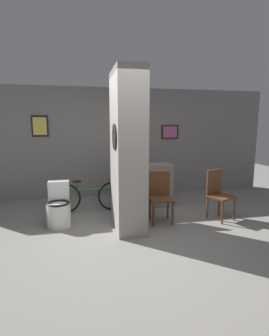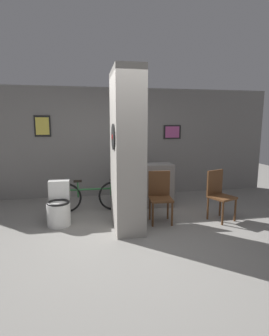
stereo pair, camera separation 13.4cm
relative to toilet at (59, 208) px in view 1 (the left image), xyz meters
name	(u,v)px [view 1 (the left image)]	position (x,y,z in m)	size (l,w,h in m)	color
ground_plane	(132,239)	(1.13, -0.83, -0.31)	(14.00, 14.00, 0.00)	gray
wall_back	(110,143)	(1.13, 1.80, 0.99)	(8.00, 0.09, 2.60)	gray
pillar_center	(128,151)	(1.16, -0.33, 0.99)	(0.49, 1.01, 2.60)	gray
counter_shelf	(141,185)	(1.64, 0.74, 0.15)	(1.31, 0.44, 0.91)	gray
toilet	(59,208)	(0.00, 0.00, 0.00)	(0.40, 0.56, 0.74)	white
chair_near_pillar	(160,194)	(1.78, -0.18, 0.19)	(0.42, 0.42, 0.91)	brown
chair_by_doorway	(218,192)	(2.87, -0.27, 0.19)	(0.51, 0.51, 0.91)	brown
bicycle	(90,196)	(0.55, 0.59, 0.01)	(1.54, 0.42, 0.65)	black
bottle_tall	(142,159)	(1.67, 0.82, 0.70)	(0.06, 0.06, 0.27)	silver
bottle_short	(138,161)	(1.56, 0.68, 0.68)	(0.08, 0.08, 0.23)	#19598C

